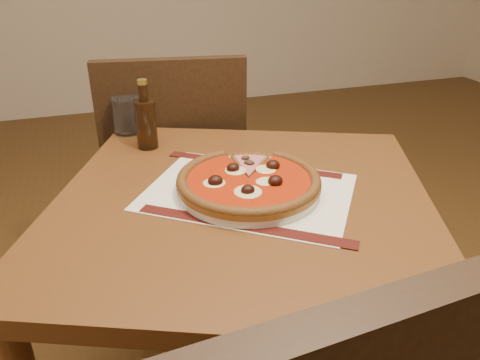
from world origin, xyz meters
name	(u,v)px	position (x,y,z in m)	size (l,w,h in m)	color
table	(243,236)	(-0.93, -0.03, 0.65)	(1.05, 1.05, 0.75)	brown
chair_far	(176,170)	(-0.97, 0.58, 0.54)	(0.51, 0.51, 0.94)	black
placemat	(249,192)	(-0.91, -0.02, 0.75)	(0.44, 0.31, 0.00)	beige
plate	(249,188)	(-0.91, -0.02, 0.76)	(0.31, 0.31, 0.02)	white
pizza	(249,180)	(-0.91, -0.02, 0.78)	(0.31, 0.31, 0.04)	#9D6626
ham_slice	(257,164)	(-0.87, 0.06, 0.78)	(0.09, 0.13, 0.02)	#9D6626
water_glass	(127,115)	(-1.12, 0.44, 0.80)	(0.08, 0.08, 0.10)	white
bottle	(146,122)	(-1.09, 0.30, 0.82)	(0.05, 0.05, 0.18)	#321D0C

